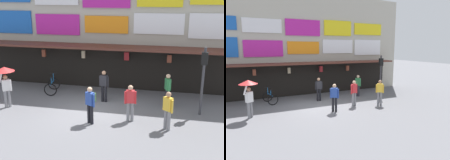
% 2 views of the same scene
% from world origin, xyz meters
% --- Properties ---
extents(ground_plane, '(80.00, 80.00, 0.00)m').
position_xyz_m(ground_plane, '(0.00, 0.00, 0.00)').
color(ground_plane, slate).
extents(shopfront, '(18.00, 2.60, 8.00)m').
position_xyz_m(shopfront, '(0.00, 4.57, 3.96)').
color(shopfront, '#B2AD9E').
rests_on(shopfront, ground).
extents(traffic_light_far, '(0.31, 0.34, 3.20)m').
position_xyz_m(traffic_light_far, '(5.22, 0.96, 2.14)').
color(traffic_light_far, '#38383D').
rests_on(traffic_light_far, ground).
extents(bicycle_parked, '(0.96, 1.29, 1.05)m').
position_xyz_m(bicycle_parked, '(-2.83, 2.40, 0.39)').
color(bicycle_parked, black).
rests_on(bicycle_parked, ground).
extents(pedestrian_in_purple, '(0.48, 0.46, 1.68)m').
position_xyz_m(pedestrian_in_purple, '(0.48, -1.06, 0.98)').
color(pedestrian_in_purple, black).
rests_on(pedestrian_in_purple, ground).
extents(pedestrian_in_white, '(0.52, 0.29, 1.68)m').
position_xyz_m(pedestrian_in_white, '(2.12, -0.46, 0.95)').
color(pedestrian_in_white, gray).
rests_on(pedestrian_in_white, ground).
extents(pedestrian_in_blue, '(0.43, 0.40, 1.68)m').
position_xyz_m(pedestrian_in_blue, '(3.75, -1.00, 0.95)').
color(pedestrian_in_blue, gray).
rests_on(pedestrian_in_blue, ground).
extents(pedestrian_in_yellow, '(0.53, 0.27, 1.68)m').
position_xyz_m(pedestrian_in_yellow, '(0.42, 1.63, 0.95)').
color(pedestrian_in_yellow, black).
rests_on(pedestrian_in_yellow, ground).
extents(pedestrian_in_black, '(0.32, 0.51, 1.68)m').
position_xyz_m(pedestrian_in_black, '(3.66, 1.71, 0.95)').
color(pedestrian_in_black, '#2D2D38').
rests_on(pedestrian_in_black, ground).
extents(pedestrian_with_umbrella, '(0.96, 0.96, 2.08)m').
position_xyz_m(pedestrian_with_umbrella, '(-4.11, -0.13, 1.64)').
color(pedestrian_with_umbrella, gray).
rests_on(pedestrian_with_umbrella, ground).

